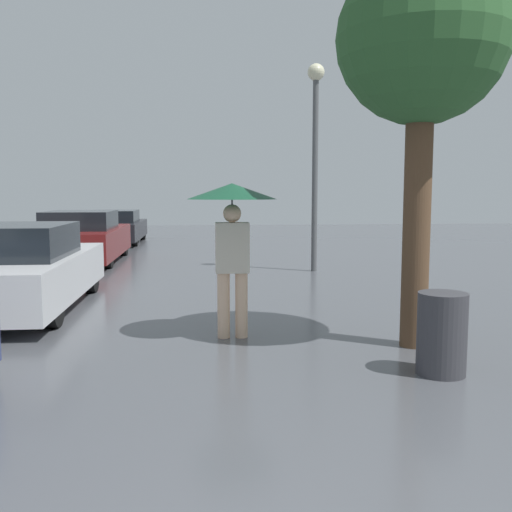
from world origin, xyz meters
The scene contains 7 objects.
pedestrian centered at (-0.07, 5.78, 1.48)m, with size 1.07×1.07×1.86m.
parked_car_second centered at (-3.18, 7.80, 0.60)m, with size 1.81×4.28×1.28m.
parked_car_third centered at (-3.40, 13.73, 0.60)m, with size 1.85×4.43×1.29m.
parked_car_farthest centered at (-3.40, 19.21, 0.54)m, with size 1.84×4.30×1.14m.
tree centered at (1.96, 5.19, 3.34)m, with size 1.87×1.87×4.35m.
street_lamp centered at (2.08, 11.47, 3.05)m, with size 0.37×0.37×4.51m.
trash_bin centered at (1.85, 4.18, 0.40)m, with size 0.47×0.47×0.80m.
Camera 1 is at (-0.45, -0.97, 1.75)m, focal length 40.00 mm.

